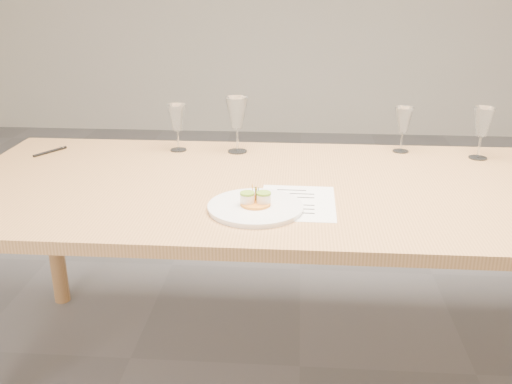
# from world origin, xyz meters

# --- Properties ---
(ground) EXTENTS (7.00, 7.00, 0.00)m
(ground) POSITION_xyz_m (0.00, 0.00, 0.00)
(ground) COLOR slate
(ground) RESTS_ON ground
(dining_table) EXTENTS (2.40, 1.00, 0.75)m
(dining_table) POSITION_xyz_m (0.00, 0.00, 0.68)
(dining_table) COLOR tan
(dining_table) RESTS_ON ground
(dinner_plate) EXTENTS (0.29, 0.29, 0.07)m
(dinner_plate) POSITION_xyz_m (-0.15, -0.24, 0.76)
(dinner_plate) COLOR white
(dinner_plate) RESTS_ON dining_table
(recipe_sheet) EXTENTS (0.24, 0.30, 0.00)m
(recipe_sheet) POSITION_xyz_m (-0.03, -0.17, 0.75)
(recipe_sheet) COLOR white
(recipe_sheet) RESTS_ON dining_table
(ballpoint_pen) EXTENTS (0.09, 0.14, 0.01)m
(ballpoint_pen) POSITION_xyz_m (-1.01, 0.29, 0.76)
(ballpoint_pen) COLOR black
(ballpoint_pen) RESTS_ON dining_table
(wine_glass_0) EXTENTS (0.08, 0.08, 0.19)m
(wine_glass_0) POSITION_xyz_m (-0.51, 0.36, 0.88)
(wine_glass_0) COLOR white
(wine_glass_0) RESTS_ON dining_table
(wine_glass_1) EXTENTS (0.09, 0.09, 0.22)m
(wine_glass_1) POSITION_xyz_m (-0.27, 0.36, 0.91)
(wine_glass_1) COLOR white
(wine_glass_1) RESTS_ON dining_table
(wine_glass_2) EXTENTS (0.07, 0.07, 0.18)m
(wine_glass_2) POSITION_xyz_m (0.38, 0.41, 0.88)
(wine_glass_2) COLOR white
(wine_glass_2) RESTS_ON dining_table
(wine_glass_3) EXTENTS (0.08, 0.08, 0.20)m
(wine_glass_3) POSITION_xyz_m (0.67, 0.34, 0.89)
(wine_glass_3) COLOR white
(wine_glass_3) RESTS_ON dining_table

